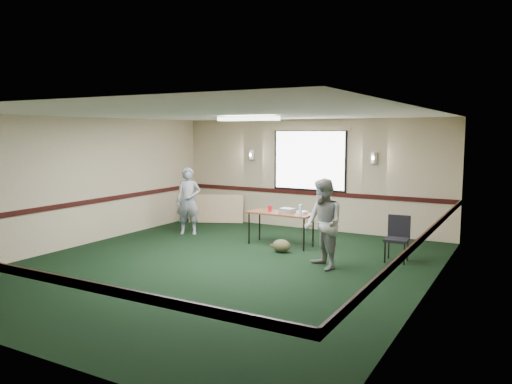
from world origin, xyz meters
The scene contains 13 objects.
ground centered at (0.00, 0.00, 0.00)m, with size 8.00×8.00×0.00m, color black.
room_shell centered at (0.00, 2.12, 1.58)m, with size 8.00×8.02×8.00m.
folding_table centered at (0.20, 2.02, 0.65)m, with size 1.42×0.60×0.70m.
projector centered at (0.33, 2.04, 0.75)m, with size 0.28×0.24×0.09m, color gray.
game_console centered at (0.65, 2.12, 0.73)m, with size 0.20×0.16×0.05m, color white.
red_cup centered at (-0.07, 2.03, 0.76)m, with size 0.08×0.08×0.12m, color red.
water_bottle centered at (0.72, 1.86, 0.81)m, with size 0.07×0.07×0.22m, color #97DEF7.
duffel_bag centered at (0.50, 1.46, 0.13)m, with size 0.37×0.28×0.26m, color #3F3F24.
cable_coil centered at (0.14, 1.96, 0.01)m, with size 0.28×0.28×0.01m, color #E2421C.
folded_table centered at (-2.48, 3.58, 0.37)m, with size 1.44×0.06×0.74m, color tan.
conference_chair centered at (2.66, 1.93, 0.49)m, with size 0.43×0.45×0.84m.
person_left centered at (-2.22, 2.02, 0.78)m, with size 0.57×0.38×1.57m, color #40528C.
person_right centered at (1.65, 0.75, 0.79)m, with size 0.77×0.60×1.59m, color #779CB9.
Camera 1 is at (4.80, -7.29, 2.38)m, focal length 35.00 mm.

